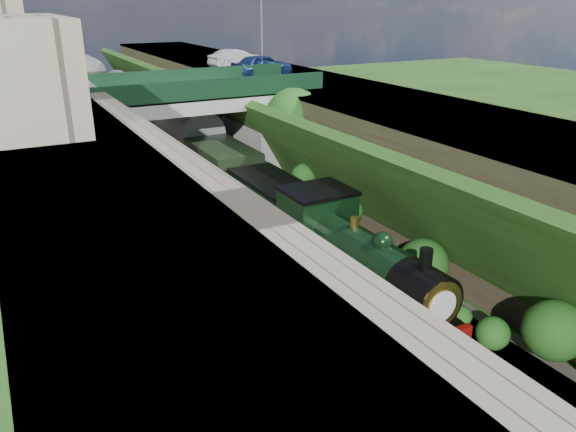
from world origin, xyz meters
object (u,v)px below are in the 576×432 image
object	(u,v)px
tree	(294,119)
tender	(272,210)
lamppost	(262,27)
locomotive	(355,261)
road_bridge	(196,125)
car_silver	(236,59)
car_blue	(262,65)

from	to	relation	value
tree	tender	world-z (taller)	tree
lamppost	locomotive	bearing A→B (deg)	-107.43
road_bridge	car_silver	bearing A→B (deg)	54.46
tree	tender	bearing A→B (deg)	-126.94
car_silver	locomotive	bearing A→B (deg)	156.33
locomotive	car_blue	bearing A→B (deg)	73.54
road_bridge	lamppost	xyz separation A→B (m)	(7.65, 5.98, 5.49)
car_blue	car_silver	bearing A→B (deg)	-16.51
road_bridge	tender	distance (m)	10.50
lamppost	car_silver	xyz separation A→B (m)	(-0.52, 4.00, -2.57)
car_silver	car_blue	bearing A→B (deg)	165.32
tender	lamppost	bearing A→B (deg)	65.45
road_bridge	tree	bearing A→B (deg)	-38.35
tree	locomotive	bearing A→B (deg)	-109.08
road_bridge	locomotive	size ratio (longest dim) A/B	1.56
road_bridge	car_silver	distance (m)	12.60
locomotive	lamppost	bearing A→B (deg)	72.57
lamppost	locomotive	size ratio (longest dim) A/B	0.59
tree	car_blue	size ratio (longest dim) A/B	1.40
locomotive	tender	world-z (taller)	locomotive
locomotive	tender	bearing A→B (deg)	90.00
tree	car_blue	xyz separation A→B (m)	(1.62, 7.81, 2.40)
car_silver	tender	size ratio (longest dim) A/B	0.75
road_bridge	locomotive	xyz separation A→B (m)	(0.26, -17.56, -2.18)
locomotive	road_bridge	bearing A→B (deg)	90.83
car_silver	locomotive	size ratio (longest dim) A/B	0.44
car_silver	tender	distance (m)	21.98
road_bridge	lamppost	world-z (taller)	lamppost
tree	car_silver	distance (m)	14.27
tree	lamppost	xyz separation A→B (m)	(2.68, 9.91, 4.92)
car_blue	lamppost	bearing A→B (deg)	-38.22
tender	car_blue	bearing A→B (deg)	65.78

